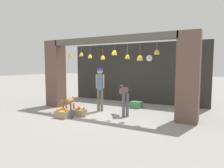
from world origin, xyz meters
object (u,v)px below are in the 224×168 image
at_px(fruit_crate_oranges, 62,113).
at_px(water_bottle, 72,114).
at_px(worker_stooping, 124,96).
at_px(produce_box_green, 136,105).
at_px(dog, 68,102).
at_px(wall_clock, 149,58).
at_px(fruit_crate_apples, 80,112).
at_px(shopkeeper, 100,86).

xyz_separation_m(fruit_crate_oranges, water_bottle, (0.34, 0.12, -0.02)).
height_order(worker_stooping, produce_box_green, worker_stooping).
height_order(dog, wall_clock, wall_clock).
xyz_separation_m(worker_stooping, wall_clock, (0.12, 2.61, 1.46)).
bearing_deg(worker_stooping, fruit_crate_oranges, 179.65).
distance_m(dog, wall_clock, 4.37).
bearing_deg(produce_box_green, fruit_crate_apples, -120.89).
distance_m(water_bottle, wall_clock, 4.64).
bearing_deg(shopkeeper, water_bottle, 56.37).
relative_size(fruit_crate_oranges, fruit_crate_apples, 1.17).
relative_size(produce_box_green, water_bottle, 1.58).
bearing_deg(water_bottle, wall_clock, 67.96).
distance_m(shopkeeper, fruit_crate_apples, 1.37).
bearing_deg(fruit_crate_apples, fruit_crate_oranges, -125.27).
height_order(fruit_crate_oranges, fruit_crate_apples, fruit_crate_oranges).
bearing_deg(worker_stooping, wall_clock, 49.50).
bearing_deg(fruit_crate_oranges, water_bottle, 19.22).
distance_m(fruit_crate_apples, water_bottle, 0.41).
xyz_separation_m(shopkeeper, fruit_crate_apples, (-0.27, -1.00, -0.90)).
height_order(fruit_crate_oranges, produce_box_green, fruit_crate_oranges).
xyz_separation_m(dog, fruit_crate_apples, (0.62, -0.07, -0.30)).
bearing_deg(dog, worker_stooping, 106.39).
xyz_separation_m(fruit_crate_oranges, fruit_crate_apples, (0.37, 0.52, -0.01)).
bearing_deg(produce_box_green, shopkeeper, -130.44).
height_order(worker_stooping, wall_clock, wall_clock).
relative_size(shopkeeper, fruit_crate_oranges, 3.33).
height_order(shopkeeper, fruit_crate_oranges, shopkeeper).
relative_size(worker_stooping, produce_box_green, 2.45).
bearing_deg(dog, water_bottle, 46.53).
height_order(shopkeeper, worker_stooping, shopkeeper).
relative_size(fruit_crate_apples, produce_box_green, 0.99).
bearing_deg(worker_stooping, water_bottle, -176.98).
relative_size(shopkeeper, water_bottle, 6.14).
relative_size(produce_box_green, wall_clock, 1.41).
relative_size(worker_stooping, fruit_crate_oranges, 2.10).
bearing_deg(fruit_crate_oranges, dog, 112.70).
bearing_deg(fruit_crate_oranges, produce_box_green, 58.25).
relative_size(dog, fruit_crate_oranges, 1.76).
height_order(water_bottle, wall_clock, wall_clock).
distance_m(fruit_crate_apples, wall_clock, 4.30).
xyz_separation_m(dog, wall_clock, (2.15, 3.38, 1.75)).
relative_size(fruit_crate_oranges, produce_box_green, 1.17).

